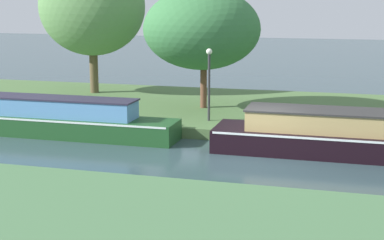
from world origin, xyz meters
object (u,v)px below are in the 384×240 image
Objects in this scene: black_narrowboat at (357,137)px; mooring_post_far at (295,121)px; mooring_post_near at (91,113)px; willow_tree_left at (91,7)px; lamp_post at (209,75)px; forest_barge at (47,119)px; willow_tree_centre at (202,29)px.

black_narrowboat is 2.65m from mooring_post_far.
willow_tree_left is at bearing 113.62° from mooring_post_near.
mooring_post_far reaches higher than mooring_post_near.
lamp_post is at bearing -35.60° from willow_tree_left.
forest_barge is 6.44m from lamp_post.
lamp_post is (7.35, -5.26, -2.54)m from willow_tree_left.
mooring_post_near is at bearing 52.64° from forest_barge.
willow_tree_centre is 1.83× the size of lamp_post.
willow_tree_centre is at bearing -24.55° from willow_tree_left.
black_narrowboat is 1.44× the size of willow_tree_left.
willow_tree_centre is 6.25m from mooring_post_far.
black_narrowboat reaches higher than forest_barge.
mooring_post_near is (-3.75, -3.24, -3.21)m from willow_tree_centre.
forest_barge is 9.34m from mooring_post_far.
willow_tree_left is 9.39m from lamp_post.
lamp_post reaches higher than black_narrowboat.
mooring_post_near is at bearing 180.00° from mooring_post_far.
black_narrowboat is 13.47× the size of mooring_post_far.
lamp_post is at bearing 22.47° from forest_barge.
black_narrowboat is 6.33m from lamp_post.
willow_tree_centre reaches higher than black_narrowboat.
mooring_post_far is (8.10, 0.00, 0.11)m from mooring_post_near.
black_narrowboat is at bearing -22.87° from lamp_post.
mooring_post_far is at bearing 146.37° from black_narrowboat.
willow_tree_centre is 10.30× the size of mooring_post_near.
willow_tree_left is at bearing 101.69° from forest_barge.
black_narrowboat is 8.69m from willow_tree_centre.
mooring_post_near is 8.10m from mooring_post_far.
lamp_post reaches higher than mooring_post_far.
black_narrowboat is 15.64m from willow_tree_left.
black_narrowboat reaches higher than mooring_post_far.
lamp_post is at bearing 157.13° from black_narrowboat.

